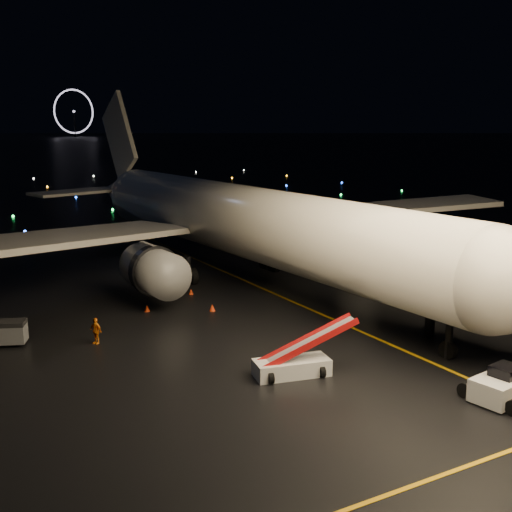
# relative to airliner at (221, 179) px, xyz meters

# --- Properties ---
(lane_centre) EXTENTS (0.25, 80.00, 0.02)m
(lane_centre) POSITION_rel_airliner_xyz_m (0.30, -12.81, -9.17)
(lane_centre) COLOR #DC9D07
(lane_centre) RESTS_ON ground
(airliner) EXTENTS (68.48, 65.44, 18.37)m
(airliner) POSITION_rel_airliner_xyz_m (0.00, 0.00, 0.00)
(airliner) COLOR white
(airliner) RESTS_ON ground
(pushback_tug) EXTENTS (4.17, 2.62, 1.86)m
(pushback_tug) POSITION_rel_airliner_xyz_m (-0.18, -33.90, -8.26)
(pushback_tug) COLOR silver
(pushback_tug) RESTS_ON ground
(belt_loader) EXTENTS (6.64, 3.06, 3.11)m
(belt_loader) POSITION_rel_airliner_xyz_m (-8.25, -25.59, -7.63)
(belt_loader) COLOR silver
(belt_loader) RESTS_ON ground
(crew_c) EXTENTS (0.85, 1.13, 1.78)m
(crew_c) POSITION_rel_airliner_xyz_m (-16.59, -14.57, -8.29)
(crew_c) COLOR orange
(crew_c) RESTS_ON ground
(safety_cone_0) EXTENTS (0.63, 0.63, 0.55)m
(safety_cone_0) POSITION_rel_airliner_xyz_m (-6.58, -11.49, -8.91)
(safety_cone_0) COLOR #EC390E
(safety_cone_0) RESTS_ON ground
(safety_cone_1) EXTENTS (0.42, 0.42, 0.46)m
(safety_cone_1) POSITION_rel_airliner_xyz_m (-6.01, -6.10, -8.96)
(safety_cone_1) COLOR #EC390E
(safety_cone_1) RESTS_ON ground
(safety_cone_2) EXTENTS (0.57, 0.57, 0.52)m
(safety_cone_2) POSITION_rel_airliner_xyz_m (-11.07, -9.11, -8.92)
(safety_cone_2) COLOR #EC390E
(safety_cone_2) RESTS_ON ground
(ferris_wheel) EXTENTS (49.33, 16.80, 52.00)m
(ferris_wheel) POSITION_rel_airliner_xyz_m (158.30, 692.19, 16.82)
(ferris_wheel) COLOR black
(ferris_wheel) RESTS_ON ground
(baggage_cart_0) EXTENTS (2.31, 2.00, 1.65)m
(baggage_cart_0) POSITION_rel_airliner_xyz_m (-21.54, -12.07, -8.36)
(baggage_cart_0) COLOR gray
(baggage_cart_0) RESTS_ON ground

